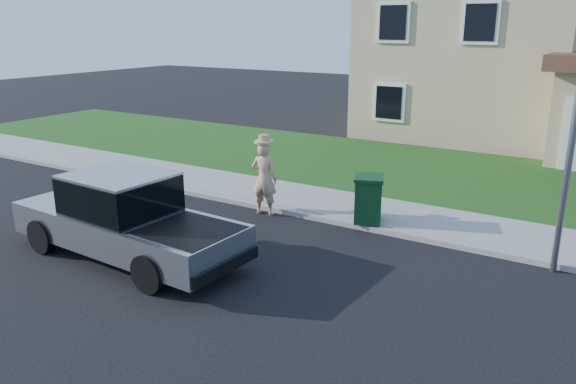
# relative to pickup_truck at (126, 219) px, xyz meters

# --- Properties ---
(ground) EXTENTS (80.00, 80.00, 0.00)m
(ground) POSITION_rel_pickup_truck_xyz_m (2.34, 1.08, -0.81)
(ground) COLOR black
(ground) RESTS_ON ground
(curb) EXTENTS (40.00, 0.20, 0.12)m
(curb) POSITION_rel_pickup_truck_xyz_m (3.34, 3.98, -0.75)
(curb) COLOR gray
(curb) RESTS_ON ground
(sidewalk) EXTENTS (40.00, 2.00, 0.15)m
(sidewalk) POSITION_rel_pickup_truck_xyz_m (3.34, 5.08, -0.73)
(sidewalk) COLOR gray
(sidewalk) RESTS_ON ground
(lawn) EXTENTS (40.00, 7.00, 0.10)m
(lawn) POSITION_rel_pickup_truck_xyz_m (3.34, 9.58, -0.76)
(lawn) COLOR #184A15
(lawn) RESTS_ON ground
(house) EXTENTS (14.00, 11.30, 6.85)m
(house) POSITION_rel_pickup_truck_xyz_m (3.65, 17.46, 2.36)
(house) COLOR tan
(house) RESTS_ON ground
(pickup_truck) EXTENTS (5.36, 2.16, 1.74)m
(pickup_truck) POSITION_rel_pickup_truck_xyz_m (0.00, 0.00, 0.00)
(pickup_truck) COLOR black
(pickup_truck) RESTS_ON ground
(woman) EXTENTS (0.73, 0.54, 2.01)m
(woman) POSITION_rel_pickup_truck_xyz_m (0.87, 3.68, 0.14)
(woman) COLOR #E2A67C
(woman) RESTS_ON ground
(trash_bin) EXTENTS (0.89, 0.94, 1.08)m
(trash_bin) POSITION_rel_pickup_truck_xyz_m (3.43, 4.18, -0.11)
(trash_bin) COLOR #0F3818
(trash_bin) RESTS_ON sidewalk
(street_lamp) EXTENTS (0.27, 0.67, 5.19)m
(street_lamp) POSITION_rel_pickup_truck_xyz_m (7.47, 3.71, 2.15)
(street_lamp) COLOR slate
(street_lamp) RESTS_ON ground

